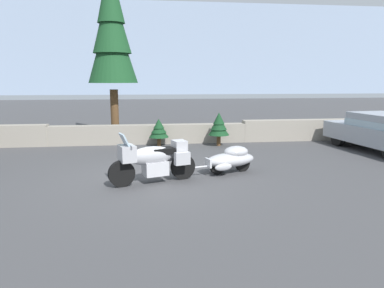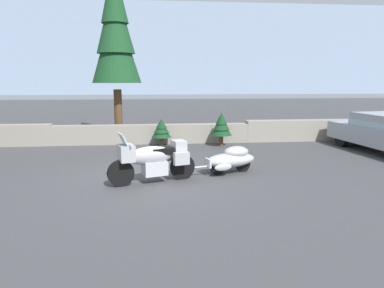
{
  "view_description": "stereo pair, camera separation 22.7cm",
  "coord_description": "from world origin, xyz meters",
  "px_view_note": "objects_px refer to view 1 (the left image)",
  "views": [
    {
      "loc": [
        -0.05,
        -9.31,
        2.61
      ],
      "look_at": [
        1.16,
        0.36,
        0.85
      ],
      "focal_mm": 33.38,
      "sensor_mm": 36.0,
      "label": 1
    },
    {
      "loc": [
        0.17,
        -9.34,
        2.61
      ],
      "look_at": [
        1.16,
        0.36,
        0.85
      ],
      "focal_mm": 33.38,
      "sensor_mm": 36.0,
      "label": 2
    }
  ],
  "objects_px": {
    "car_shaped_trailer": "(231,159)",
    "pine_tree_tall": "(111,29)",
    "sedan_at_right_edge": "(383,131)",
    "touring_motorcycle": "(153,159)"
  },
  "relations": [
    {
      "from": "sedan_at_right_edge",
      "to": "touring_motorcycle",
      "type": "bearing_deg",
      "value": -160.64
    },
    {
      "from": "touring_motorcycle",
      "to": "pine_tree_tall",
      "type": "xyz_separation_m",
      "value": [
        -1.56,
        7.25,
        4.13
      ]
    },
    {
      "from": "car_shaped_trailer",
      "to": "pine_tree_tall",
      "type": "height_order",
      "value": "pine_tree_tall"
    },
    {
      "from": "car_shaped_trailer",
      "to": "sedan_at_right_edge",
      "type": "relative_size",
      "value": 0.47
    },
    {
      "from": "car_shaped_trailer",
      "to": "sedan_at_right_edge",
      "type": "height_order",
      "value": "sedan_at_right_edge"
    },
    {
      "from": "touring_motorcycle",
      "to": "sedan_at_right_edge",
      "type": "bearing_deg",
      "value": 19.36
    },
    {
      "from": "sedan_at_right_edge",
      "to": "car_shaped_trailer",
      "type": "bearing_deg",
      "value": -160.21
    },
    {
      "from": "touring_motorcycle",
      "to": "pine_tree_tall",
      "type": "distance_m",
      "value": 8.49
    },
    {
      "from": "touring_motorcycle",
      "to": "car_shaped_trailer",
      "type": "height_order",
      "value": "touring_motorcycle"
    },
    {
      "from": "touring_motorcycle",
      "to": "pine_tree_tall",
      "type": "height_order",
      "value": "pine_tree_tall"
    }
  ]
}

